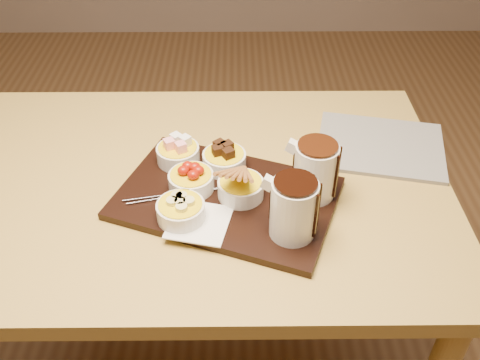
{
  "coord_description": "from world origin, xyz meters",
  "views": [
    {
      "loc": [
        0.11,
        -0.95,
        1.53
      ],
      "look_at": [
        0.12,
        -0.07,
        0.81
      ],
      "focal_mm": 40.0,
      "sensor_mm": 36.0,
      "label": 1
    }
  ],
  "objects_px": {
    "dining_table": "(190,211)",
    "serving_board": "(226,198)",
    "pitcher_milk_chocolate": "(315,171)",
    "newspaper": "(380,146)",
    "bowl_strawberries": "(191,181)",
    "pitcher_dark_chocolate": "(293,209)"
  },
  "relations": [
    {
      "from": "bowl_strawberries",
      "to": "newspaper",
      "type": "distance_m",
      "value": 0.49
    },
    {
      "from": "bowl_strawberries",
      "to": "pitcher_milk_chocolate",
      "type": "bearing_deg",
      "value": -4.57
    },
    {
      "from": "serving_board",
      "to": "newspaper",
      "type": "distance_m",
      "value": 0.43
    },
    {
      "from": "serving_board",
      "to": "bowl_strawberries",
      "type": "distance_m",
      "value": 0.08
    },
    {
      "from": "dining_table",
      "to": "pitcher_milk_chocolate",
      "type": "bearing_deg",
      "value": -14.53
    },
    {
      "from": "serving_board",
      "to": "newspaper",
      "type": "relative_size",
      "value": 1.51
    },
    {
      "from": "dining_table",
      "to": "bowl_strawberries",
      "type": "relative_size",
      "value": 12.0
    },
    {
      "from": "pitcher_milk_chocolate",
      "to": "bowl_strawberries",
      "type": "bearing_deg",
      "value": -163.61
    },
    {
      "from": "pitcher_milk_chocolate",
      "to": "pitcher_dark_chocolate",
      "type": "bearing_deg",
      "value": -94.4
    },
    {
      "from": "pitcher_dark_chocolate",
      "to": "newspaper",
      "type": "xyz_separation_m",
      "value": [
        0.25,
        0.31,
        -0.08
      ]
    },
    {
      "from": "pitcher_milk_chocolate",
      "to": "newspaper",
      "type": "height_order",
      "value": "pitcher_milk_chocolate"
    },
    {
      "from": "bowl_strawberries",
      "to": "pitcher_dark_chocolate",
      "type": "relative_size",
      "value": 0.8
    },
    {
      "from": "pitcher_dark_chocolate",
      "to": "pitcher_milk_chocolate",
      "type": "height_order",
      "value": "same"
    },
    {
      "from": "dining_table",
      "to": "pitcher_milk_chocolate",
      "type": "height_order",
      "value": "pitcher_milk_chocolate"
    },
    {
      "from": "serving_board",
      "to": "pitcher_milk_chocolate",
      "type": "relative_size",
      "value": 3.66
    },
    {
      "from": "serving_board",
      "to": "pitcher_dark_chocolate",
      "type": "relative_size",
      "value": 3.66
    },
    {
      "from": "dining_table",
      "to": "newspaper",
      "type": "relative_size",
      "value": 3.94
    },
    {
      "from": "bowl_strawberries",
      "to": "newspaper",
      "type": "xyz_separation_m",
      "value": [
        0.46,
        0.17,
        -0.03
      ]
    },
    {
      "from": "dining_table",
      "to": "serving_board",
      "type": "bearing_deg",
      "value": -39.88
    },
    {
      "from": "bowl_strawberries",
      "to": "dining_table",
      "type": "bearing_deg",
      "value": 104.4
    },
    {
      "from": "serving_board",
      "to": "newspaper",
      "type": "bearing_deg",
      "value": 48.4
    },
    {
      "from": "pitcher_milk_chocolate",
      "to": "serving_board",
      "type": "bearing_deg",
      "value": -158.2
    }
  ]
}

